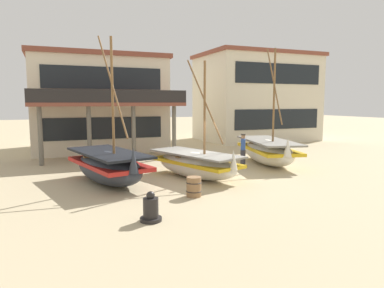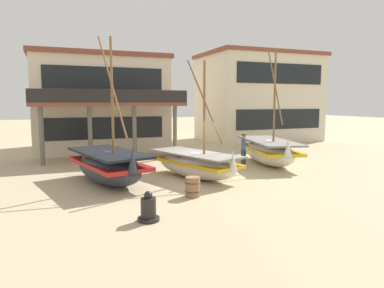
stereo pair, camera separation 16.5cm
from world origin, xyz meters
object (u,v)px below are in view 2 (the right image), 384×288
Objects in this scene: harbor_building_annex at (258,97)px; wooden_barrel at (193,187)px; fishing_boat_far_right at (108,166)px; fisherman_by_hull at (243,151)px; harbor_building_main at (99,103)px; fishing_boat_centre_large at (269,151)px; fishing_boat_near_left at (195,164)px; capstan_winch at (148,209)px.

wooden_barrel is at bearing -128.61° from harbor_building_annex.
harbor_building_annex is (12.31, 15.41, 3.38)m from wooden_barrel.
fisherman_by_hull is (6.98, 1.19, 0.11)m from fishing_boat_far_right.
fishing_boat_far_right is at bearing -95.44° from harbor_building_main.
fishing_boat_centre_large is 1.65m from fisherman_by_hull.
wooden_barrel is (2.44, -3.16, -0.38)m from fishing_boat_far_right.
fishing_boat_far_right reaches higher than fishing_boat_near_left.
wooden_barrel is at bearing -143.92° from fishing_boat_centre_large.
fishing_boat_centre_large is at bearing 36.08° from wooden_barrel.
fishing_boat_centre_large is at bearing 18.91° from fishing_boat_near_left.
fishing_boat_far_right is at bearing 93.90° from capstan_winch.
harbor_building_annex reaches higher than wooden_barrel.
fishing_boat_far_right reaches higher than wooden_barrel.
harbor_building_main is at bearing -175.40° from harbor_building_annex.
harbor_building_annex is at bearing 50.25° from capstan_winch.
capstan_winch is at bearing -136.71° from fisherman_by_hull.
harbor_building_annex reaches higher than harbor_building_main.
capstan_winch is (-6.64, -6.25, -0.51)m from fisherman_by_hull.
fishing_boat_centre_large is 3.62× the size of fisherman_by_hull.
fishing_boat_centre_large is at bearing -52.40° from harbor_building_main.
fishing_boat_far_right is 0.62× the size of harbor_building_annex.
wooden_barrel is at bearing -136.23° from fisherman_by_hull.
fisherman_by_hull is 9.13m from capstan_winch.
fishing_boat_centre_large is 7.65m from wooden_barrel.
fishing_boat_centre_large is at bearing -119.32° from harbor_building_annex.
fishing_boat_near_left is 5.79m from capstan_winch.
fishing_boat_far_right is at bearing -140.28° from harbor_building_annex.
harbor_building_annex is at bearing 48.74° from fishing_boat_near_left.
harbor_building_annex reaches higher than capstan_winch.
fisherman_by_hull is 6.31m from wooden_barrel.
fishing_boat_centre_large is 12.87m from harbor_building_annex.
fishing_boat_centre_large is 1.02× the size of fishing_boat_far_right.
fisherman_by_hull is at bearing -59.28° from harbor_building_main.
fishing_boat_near_left is at bearing -5.40° from fishing_boat_far_right.
harbor_building_annex reaches higher than fishing_boat_centre_large.
fishing_boat_near_left is 17.04m from harbor_building_annex.
capstan_winch is at bearing -92.53° from harbor_building_main.
fishing_boat_centre_large is 10.46m from capstan_winch.
capstan_winch is 1.21× the size of wooden_barrel.
harbor_building_main reaches higher than fishing_boat_far_right.
fishing_boat_far_right is 5.09m from capstan_winch.
wooden_barrel is (-4.54, -4.35, -0.48)m from fisherman_by_hull.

